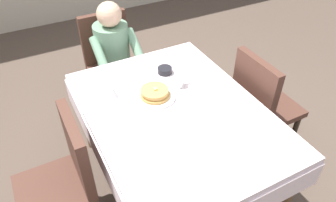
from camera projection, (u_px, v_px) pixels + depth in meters
ground_plane at (174, 179)px, 2.59m from camera, size 14.00×14.00×0.00m
dining_table_main at (176, 120)px, 2.18m from camera, size 1.12×1.52×0.74m
chair_diner at (110, 57)px, 3.03m from camera, size 0.44×0.45×0.93m
diner_person at (114, 52)px, 2.84m from camera, size 0.40×0.43×1.12m
chair_right_side at (261, 101)px, 2.53m from camera, size 0.45×0.44×0.93m
chair_left_side at (66, 174)px, 1.98m from camera, size 0.45×0.44×0.93m
plate_breakfast at (156, 96)px, 2.22m from camera, size 0.28×0.28×0.02m
breakfast_stack at (155, 93)px, 2.20m from camera, size 0.20×0.20×0.06m
cup_coffee at (179, 81)px, 2.30m from camera, size 0.11×0.08×0.08m
bowl_butter at (165, 70)px, 2.45m from camera, size 0.11×0.11×0.04m
syrup_pitcher at (113, 92)px, 2.21m from camera, size 0.08×0.08×0.07m
fork_left_of_plate at (131, 107)px, 2.15m from camera, size 0.04×0.18×0.00m
knife_right_of_plate at (181, 91)px, 2.28m from camera, size 0.04×0.20×0.00m
spoon_near_edge at (173, 123)px, 2.02m from camera, size 0.15×0.03×0.00m
napkin_folded at (130, 126)px, 2.00m from camera, size 0.19×0.15×0.01m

